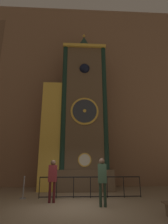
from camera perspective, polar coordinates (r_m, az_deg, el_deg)
The scene contains 7 objects.
ground_plane at distance 7.52m, azimuth -2.49°, elevation -28.71°, with size 28.00×28.00×0.00m, color #847056.
cathedral_back_wall at distance 13.96m, azimuth -2.73°, elevation 8.41°, with size 24.00×0.32×14.77m.
clock_tower at distance 11.59m, azimuth -1.94°, elevation -1.16°, with size 4.43×1.80×10.99m.
railing_fence at distance 9.13m, azimuth 2.13°, elevation -22.92°, with size 4.90×0.05×0.96m.
visitor_near at distance 8.19m, azimuth -10.22°, elevation -19.95°, with size 0.37×0.26×1.73m.
visitor_far at distance 7.44m, azimuth 5.99°, elevation -20.27°, with size 0.36×0.26×1.80m.
stanchion_post at distance 9.43m, azimuth -19.22°, elevation -23.22°, with size 0.28×0.28×1.00m.
Camera 1 is at (-0.09, -7.32, 1.72)m, focal length 28.00 mm.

